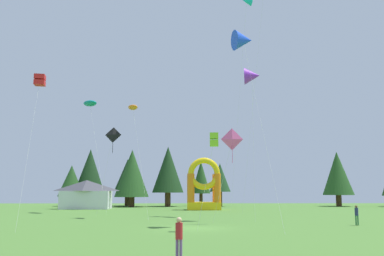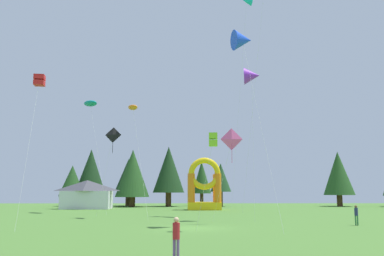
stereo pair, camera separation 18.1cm
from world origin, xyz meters
The scene contains 22 objects.
ground_plane centered at (0.00, 0.00, 0.00)m, with size 120.00×120.00×0.00m, color #47752D.
kite_blue_delta centered at (4.01, 2.27, 15.04)m, with size 2.47×7.47×15.96m.
kite_teal_parafoil centered at (-13.09, 22.61, 13.91)m, with size 4.92×6.46×14.50m.
kite_cyan_delta centered at (6.55, 15.98, 25.12)m, with size 1.85×10.21×25.80m.
kite_lime_box centered at (1.23, -1.87, 6.23)m, with size 1.50×0.63×6.70m.
kite_orange_parafoil centered at (-6.25, 12.28, 11.33)m, with size 3.03×5.18×11.76m.
kite_pink_diamond centered at (3.20, 3.96, 6.88)m, with size 2.27×1.73×7.57m.
kite_black_diamond centered at (-8.21, 11.98, 8.31)m, with size 2.55×2.62×8.95m.
kite_purple_delta centered at (5.71, 8.37, 13.71)m, with size 1.75×3.12×14.55m.
kite_red_box centered at (-12.58, 2.31, 11.56)m, with size 1.16×5.41×12.01m.
person_left_edge centered at (-1.06, -13.91, 0.99)m, with size 0.37×0.37×1.66m.
person_near_camera centered at (12.75, 2.42, 0.93)m, with size 0.33×0.33×1.56m.
inflatable_red_slide centered at (1.98, 29.12, 2.80)m, with size 4.72×3.61×7.32m.
festival_tent centered at (-15.48, 32.81, 2.12)m, with size 7.14×3.83×4.25m.
tree_row_2 centered at (-20.64, 43.54, 4.38)m, with size 4.52×4.52×7.13m.
tree_row_3 centered at (-17.90, 45.67, 6.30)m, with size 5.19×5.19×10.17m.
tree_row_4 centered at (-10.99, 45.04, 5.49)m, with size 4.59×4.59×8.41m.
tree_row_5 centered at (-9.67, 40.55, 5.60)m, with size 5.77×5.77×9.63m.
tree_row_6 centered at (-3.63, 42.27, 6.30)m, with size 5.43×5.43×10.34m.
tree_row_7 centered at (2.25, 45.79, 5.08)m, with size 3.43×3.43×8.06m.
tree_row_8 centered at (5.37, 41.52, 4.87)m, with size 3.60×3.60×7.36m.
tree_row_9 centered at (25.97, 42.04, 5.67)m, with size 5.29×5.29×9.47m.
Camera 1 is at (-0.87, -30.91, 2.71)m, focal length 39.20 mm.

